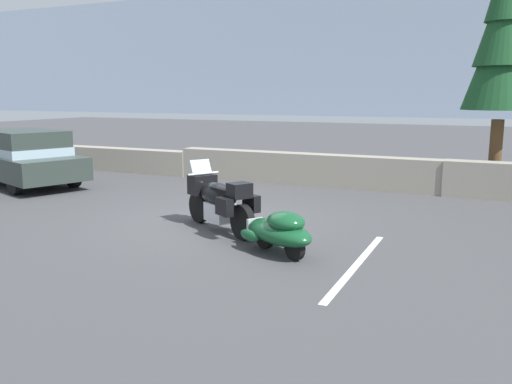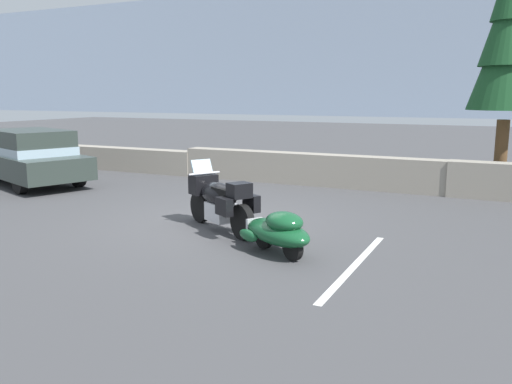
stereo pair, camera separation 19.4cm
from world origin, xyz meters
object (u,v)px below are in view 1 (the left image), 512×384
(touring_motorcycle, at_px, (219,199))
(pine_tree_tall, at_px, (505,30))
(car_shaped_trailer, at_px, (279,230))
(suv_at_left_edge, at_px, (23,157))

(touring_motorcycle, bearing_deg, pine_tree_tall, 54.79)
(car_shaped_trailer, height_order, suv_at_left_edge, suv_at_left_edge)
(car_shaped_trailer, relative_size, suv_at_left_edge, 0.40)
(touring_motorcycle, distance_m, car_shaped_trailer, 1.96)
(pine_tree_tall, bearing_deg, car_shaped_trailer, -111.98)
(suv_at_left_edge, bearing_deg, pine_tree_tall, 19.92)
(suv_at_left_edge, distance_m, pine_tree_tall, 13.90)
(car_shaped_trailer, bearing_deg, pine_tree_tall, 68.02)
(car_shaped_trailer, bearing_deg, touring_motorcycle, 149.45)
(touring_motorcycle, distance_m, pine_tree_tall, 9.19)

